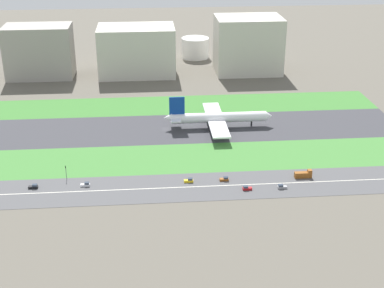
{
  "coord_description": "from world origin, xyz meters",
  "views": [
    {
      "loc": [
        -9.75,
        -302.02,
        124.68
      ],
      "look_at": [
        12.84,
        -36.5,
        6.0
      ],
      "focal_mm": 51.54,
      "sensor_mm": 36.0,
      "label": 1
    }
  ],
  "objects": [
    {
      "name": "car_2",
      "position": [
        -64.79,
        -68.0,
        0.92
      ],
      "size": [
        4.4,
        1.8,
        2.0
      ],
      "color": "black",
      "rests_on": "highway"
    },
    {
      "name": "office_tower",
      "position": [
        69.23,
        114.0,
        21.41
      ],
      "size": [
        50.31,
        36.41,
        42.82
      ],
      "primitive_type": "cube",
      "color": "beige",
      "rests_on": "ground_plane"
    },
    {
      "name": "car_5",
      "position": [
        25.97,
        -68.0,
        0.92
      ],
      "size": [
        4.4,
        1.8,
        2.0
      ],
      "color": "brown",
      "rests_on": "highway"
    },
    {
      "name": "runway",
      "position": [
        0.0,
        0.0,
        0.05
      ],
      "size": [
        280.0,
        46.0,
        0.1
      ],
      "primitive_type": "cube",
      "color": "#38383D",
      "rests_on": "ground_plane"
    },
    {
      "name": "highway_centerline",
      "position": [
        0.0,
        -73.0,
        0.11
      ],
      "size": [
        266.0,
        0.5,
        0.01
      ],
      "primitive_type": "cube",
      "color": "silver",
      "rests_on": "highway"
    },
    {
      "name": "car_3",
      "position": [
        51.75,
        -78.0,
        0.92
      ],
      "size": [
        4.4,
        1.8,
        2.0
      ],
      "rotation": [
        0.0,
        0.0,
        3.14
      ],
      "color": "#99999E",
      "rests_on": "highway"
    },
    {
      "name": "grass_median_south",
      "position": [
        0.0,
        -41.0,
        0.05
      ],
      "size": [
        280.0,
        36.0,
        0.1
      ],
      "primitive_type": "cube",
      "color": "#427F38",
      "rests_on": "ground_plane"
    },
    {
      "name": "grass_median_north",
      "position": [
        0.0,
        41.0,
        0.05
      ],
      "size": [
        280.0,
        36.0,
        0.1
      ],
      "primitive_type": "cube",
      "color": "#3D7A33",
      "rests_on": "ground_plane"
    },
    {
      "name": "ground_plane",
      "position": [
        0.0,
        0.0,
        0.0
      ],
      "size": [
        800.0,
        800.0,
        0.0
      ],
      "primitive_type": "plane",
      "color": "#5B564C"
    },
    {
      "name": "terminal_building",
      "position": [
        -90.0,
        114.0,
        19.56
      ],
      "size": [
        49.35,
        29.06,
        39.13
      ],
      "primitive_type": "cube",
      "color": "#9E998E",
      "rests_on": "ground_plane"
    },
    {
      "name": "airliner",
      "position": [
        30.42,
        0.0,
        6.23
      ],
      "size": [
        65.0,
        56.0,
        19.7
      ],
      "color": "white",
      "rests_on": "runway"
    },
    {
      "name": "hangar_building",
      "position": [
        -16.88,
        114.0,
        18.53
      ],
      "size": [
        57.95,
        36.37,
        37.05
      ],
      "primitive_type": "cube",
      "color": "beige",
      "rests_on": "ground_plane"
    },
    {
      "name": "truck_0",
      "position": [
        64.91,
        -68.0,
        1.67
      ],
      "size": [
        8.4,
        2.5,
        4.0
      ],
      "color": "brown",
      "rests_on": "highway"
    },
    {
      "name": "fuel_tank_west",
      "position": [
        -29.59,
        159.0,
        6.66
      ],
      "size": [
        17.14,
        17.14,
        13.31
      ],
      "primitive_type": "cylinder",
      "color": "silver",
      "rests_on": "ground_plane"
    },
    {
      "name": "car_1",
      "position": [
        35.08,
        -78.0,
        0.92
      ],
      "size": [
        4.4,
        1.8,
        2.0
      ],
      "rotation": [
        0.0,
        0.0,
        3.14
      ],
      "color": "#B2191E",
      "rests_on": "highway"
    },
    {
      "name": "fuel_tank_east",
      "position": [
        32.18,
        159.0,
        8.53
      ],
      "size": [
        23.22,
        23.22,
        17.06
      ],
      "primitive_type": "cylinder",
      "color": "silver",
      "rests_on": "ground_plane"
    },
    {
      "name": "car_0",
      "position": [
        -40.48,
        -68.0,
        0.92
      ],
      "size": [
        4.4,
        1.8,
        2.0
      ],
      "color": "silver",
      "rests_on": "highway"
    },
    {
      "name": "fuel_tank_centre",
      "position": [
        0.03,
        159.0,
        8.81
      ],
      "size": [
        21.41,
        21.41,
        17.63
      ],
      "primitive_type": "cylinder",
      "color": "silver",
      "rests_on": "ground_plane"
    },
    {
      "name": "car_4",
      "position": [
        8.71,
        -68.0,
        0.92
      ],
      "size": [
        4.4,
        1.8,
        2.0
      ],
      "color": "yellow",
      "rests_on": "highway"
    },
    {
      "name": "highway",
      "position": [
        0.0,
        -73.0,
        0.05
      ],
      "size": [
        280.0,
        28.0,
        0.1
      ],
      "primitive_type": "cube",
      "color": "#4C4C4F",
      "rests_on": "ground_plane"
    },
    {
      "name": "traffic_light",
      "position": [
        -50.38,
        -60.01,
        4.29
      ],
      "size": [
        0.36,
        0.5,
        7.2
      ],
      "color": "#4C4C51",
      "rests_on": "highway"
    }
  ]
}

